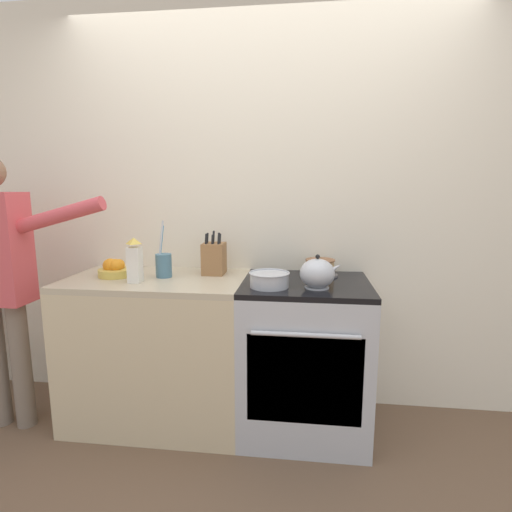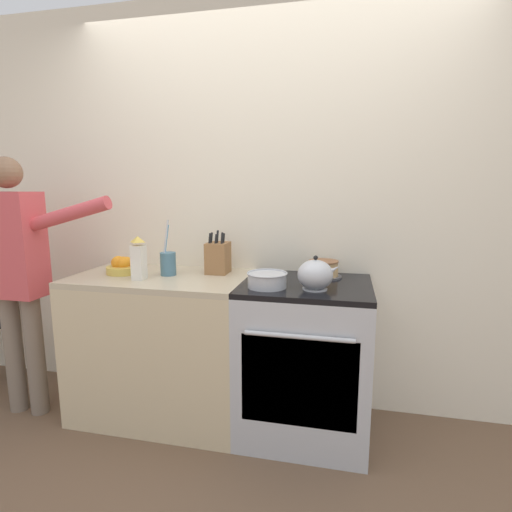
{
  "view_description": "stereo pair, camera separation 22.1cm",
  "coord_description": "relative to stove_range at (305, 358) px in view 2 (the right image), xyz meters",
  "views": [
    {
      "loc": [
        0.25,
        -1.92,
        1.44
      ],
      "look_at": [
        -0.02,
        0.29,
        1.05
      ],
      "focal_mm": 28.0,
      "sensor_mm": 36.0,
      "label": 1
    },
    {
      "loc": [
        0.47,
        -1.88,
        1.44
      ],
      "look_at": [
        -0.02,
        0.29,
        1.05
      ],
      "focal_mm": 28.0,
      "sensor_mm": 36.0,
      "label": 2
    }
  ],
  "objects": [
    {
      "name": "tea_kettle",
      "position": [
        0.06,
        -0.13,
        0.53
      ],
      "size": [
        0.23,
        0.19,
        0.18
      ],
      "color": "#B7BABF",
      "rests_on": "stove_range"
    },
    {
      "name": "stove_range",
      "position": [
        0.0,
        0.0,
        0.0
      ],
      "size": [
        0.72,
        0.67,
        0.9
      ],
      "color": "#B7BABF",
      "rests_on": "ground_plane"
    },
    {
      "name": "layer_cake",
      "position": [
        0.08,
        0.18,
        0.5
      ],
      "size": [
        0.22,
        0.22,
        0.1
      ],
      "color": "#4C4C51",
      "rests_on": "stove_range"
    },
    {
      "name": "fruit_bowl",
      "position": [
        -1.15,
        0.01,
        0.5
      ],
      "size": [
        0.21,
        0.21,
        0.11
      ],
      "color": "gold",
      "rests_on": "counter_cabinet"
    },
    {
      "name": "counter_cabinet",
      "position": [
        -0.89,
        0.0,
        -0.0
      ],
      "size": [
        1.06,
        0.64,
        0.9
      ],
      "color": "beige",
      "rests_on": "ground_plane"
    },
    {
      "name": "person_baker",
      "position": [
        -1.75,
        -0.19,
        0.51
      ],
      "size": [
        0.92,
        0.2,
        1.62
      ],
      "rotation": [
        0.0,
        0.0,
        0.12
      ],
      "color": "#7A6B5B",
      "rests_on": "ground_plane"
    },
    {
      "name": "utensil_crock",
      "position": [
        -0.85,
        0.02,
        0.53
      ],
      "size": [
        0.1,
        0.1,
        0.34
      ],
      "color": "#477084",
      "rests_on": "counter_cabinet"
    },
    {
      "name": "ground_plane",
      "position": [
        -0.26,
        -0.32,
        -0.45
      ],
      "size": [
        16.0,
        16.0,
        0.0
      ],
      "primitive_type": "plane",
      "color": "brown"
    },
    {
      "name": "milk_carton",
      "position": [
        -0.96,
        -0.12,
        0.57
      ],
      "size": [
        0.07,
        0.07,
        0.26
      ],
      "color": "white",
      "rests_on": "counter_cabinet"
    },
    {
      "name": "wall_back",
      "position": [
        -0.26,
        0.34,
        0.85
      ],
      "size": [
        8.0,
        0.04,
        2.6
      ],
      "color": "silver",
      "rests_on": "ground_plane"
    },
    {
      "name": "mixing_bowl",
      "position": [
        -0.2,
        -0.14,
        0.49
      ],
      "size": [
        0.22,
        0.22,
        0.08
      ],
      "color": "#B7BABF",
      "rests_on": "stove_range"
    },
    {
      "name": "knife_block",
      "position": [
        -0.57,
        0.15,
        0.55
      ],
      "size": [
        0.13,
        0.15,
        0.27
      ],
      "color": "olive",
      "rests_on": "counter_cabinet"
    }
  ]
}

